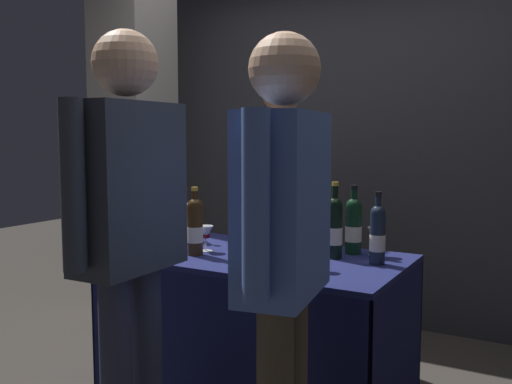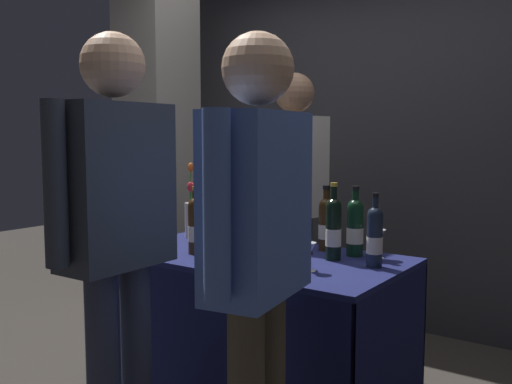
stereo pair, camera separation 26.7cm
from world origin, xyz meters
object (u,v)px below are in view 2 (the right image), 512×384
at_px(concrete_pillar, 157,94).
at_px(wine_glass_near_taster, 208,232).
at_px(display_bottle_0, 281,233).
at_px(vendor_presenter, 294,188).
at_px(wine_glass_near_vendor, 377,237).
at_px(wine_glass_mid, 308,251).
at_px(taster_foreground_right, 116,217).
at_px(featured_wine_bottle, 355,226).
at_px(tasting_table, 256,305).
at_px(flower_vase, 192,214).

distance_m(concrete_pillar, wine_glass_near_taster, 1.76).
xyz_separation_m(display_bottle_0, vendor_presenter, (-0.45, 0.84, 0.11)).
bearing_deg(wine_glass_near_vendor, wine_glass_near_taster, -157.35).
relative_size(wine_glass_mid, wine_glass_near_taster, 0.97).
bearing_deg(taster_foreground_right, concrete_pillar, 39.77).
bearing_deg(concrete_pillar, featured_wine_bottle, -17.99).
xyz_separation_m(featured_wine_bottle, vendor_presenter, (-0.65, 0.50, 0.11)).
distance_m(tasting_table, flower_vase, 0.69).
xyz_separation_m(wine_glass_near_taster, vendor_presenter, (0.00, 0.80, 0.16)).
distance_m(wine_glass_mid, flower_vase, 0.97).
xyz_separation_m(tasting_table, vendor_presenter, (-0.25, 0.74, 0.50)).
bearing_deg(featured_wine_bottle, wine_glass_near_taster, -154.97).
height_order(tasting_table, vendor_presenter, vendor_presenter).
bearing_deg(flower_vase, taster_foreground_right, -64.23).
distance_m(featured_wine_bottle, wine_glass_near_vendor, 0.12).
height_order(display_bottle_0, wine_glass_near_taster, display_bottle_0).
relative_size(tasting_table, wine_glass_mid, 11.49).
relative_size(concrete_pillar, taster_foreground_right, 1.92).
bearing_deg(flower_vase, wine_glass_mid, -18.37).
xyz_separation_m(wine_glass_near_vendor, taster_foreground_right, (-0.61, -1.01, 0.16)).
relative_size(concrete_pillar, vendor_presenter, 1.92).
bearing_deg(wine_glass_near_taster, tasting_table, 13.61).
height_order(wine_glass_near_taster, flower_vase, flower_vase).
relative_size(display_bottle_0, vendor_presenter, 0.19).
relative_size(tasting_table, vendor_presenter, 0.81).
bearing_deg(display_bottle_0, featured_wine_bottle, 60.07).
distance_m(concrete_pillar, display_bottle_0, 2.11).
bearing_deg(vendor_presenter, wine_glass_mid, 48.10).
distance_m(concrete_pillar, wine_glass_mid, 2.29).
bearing_deg(wine_glass_near_taster, wine_glass_mid, -8.06).
xyz_separation_m(display_bottle_0, wine_glass_mid, (0.17, -0.05, -0.05)).
height_order(concrete_pillar, vendor_presenter, concrete_pillar).
bearing_deg(wine_glass_mid, concrete_pillar, 151.83).
xyz_separation_m(wine_glass_near_vendor, wine_glass_mid, (-0.13, -0.40, -0.01)).
relative_size(featured_wine_bottle, wine_glass_mid, 2.72).
bearing_deg(wine_glass_near_taster, featured_wine_bottle, 25.03).
distance_m(concrete_pillar, flower_vase, 1.42).
distance_m(tasting_table, wine_glass_mid, 0.53).
distance_m(featured_wine_bottle, wine_glass_near_taster, 0.72).
distance_m(featured_wine_bottle, flower_vase, 0.95).
bearing_deg(taster_foreground_right, vendor_presenter, 3.96).
height_order(display_bottle_0, flower_vase, flower_vase).
xyz_separation_m(flower_vase, taster_foreground_right, (0.44, -0.91, 0.13)).
relative_size(tasting_table, display_bottle_0, 4.18).
bearing_deg(wine_glass_near_vendor, taster_foreground_right, -121.23).
distance_m(display_bottle_0, taster_foreground_right, 0.74).
height_order(wine_glass_near_vendor, taster_foreground_right, taster_foreground_right).
distance_m(wine_glass_mid, vendor_presenter, 1.10).
distance_m(wine_glass_near_vendor, flower_vase, 1.06).
bearing_deg(taster_foreground_right, wine_glass_near_vendor, -32.54).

